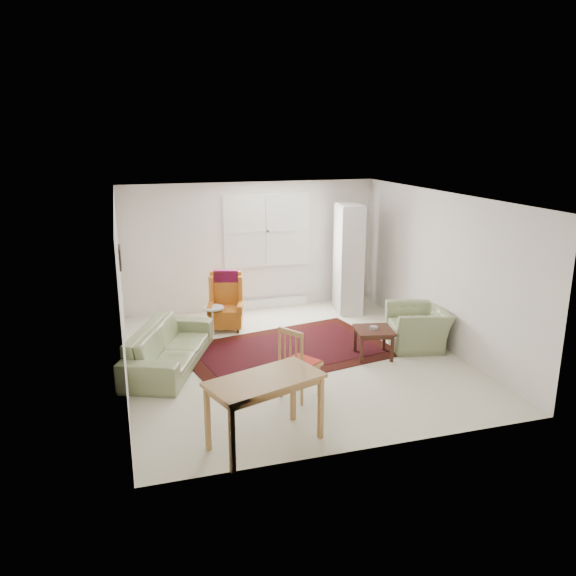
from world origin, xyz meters
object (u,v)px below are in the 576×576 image
object	(u,v)px
coffee_table	(373,343)
desk	(265,411)
sofa	(169,339)
armchair	(418,323)
desk_chair	(300,362)
cabinet	(349,258)
stool	(214,320)
wingback_chair	(226,302)

from	to	relation	value
coffee_table	desk	xyz separation A→B (m)	(-2.26, -2.01, 0.17)
sofa	armchair	world-z (taller)	sofa
desk	desk_chair	size ratio (longest dim) A/B	1.27
coffee_table	armchair	bearing A→B (deg)	13.66
cabinet	desk	distance (m)	5.23
coffee_table	desk_chair	bearing A→B (deg)	-146.81
sofa	cabinet	size ratio (longest dim) A/B	1.01
coffee_table	stool	size ratio (longest dim) A/B	1.17
sofa	coffee_table	xyz separation A→B (m)	(3.09, -0.54, -0.20)
coffee_table	desk_chair	xyz separation A→B (m)	(-1.53, -1.00, 0.26)
armchair	stool	bearing A→B (deg)	-103.53
coffee_table	cabinet	world-z (taller)	cabinet
coffee_table	desk_chair	distance (m)	1.84
cabinet	desk_chair	world-z (taller)	cabinet
stool	desk_chair	size ratio (longest dim) A/B	0.49
wingback_chair	stool	xyz separation A→B (m)	(-0.23, -0.12, -0.27)
sofa	desk_chair	distance (m)	2.19
sofa	coffee_table	distance (m)	3.14
stool	cabinet	distance (m)	2.92
armchair	coffee_table	world-z (taller)	armchair
cabinet	desk_chair	size ratio (longest dim) A/B	2.12
armchair	desk	bearing A→B (deg)	-41.06
stool	desk	xyz separation A→B (m)	(-0.06, -3.82, 0.16)
cabinet	desk_chair	distance (m)	3.98
sofa	coffee_table	bearing A→B (deg)	-77.17
sofa	coffee_table	world-z (taller)	sofa
armchair	cabinet	size ratio (longest dim) A/B	0.48
sofa	stool	bearing A→B (deg)	-12.24
sofa	desk_chair	bearing A→B (deg)	-111.83
wingback_chair	coffee_table	size ratio (longest dim) A/B	1.82
sofa	desk	world-z (taller)	sofa
wingback_chair	cabinet	xyz separation A→B (m)	(2.52, 0.42, 0.54)
sofa	stool	world-z (taller)	sofa
armchair	desk	size ratio (longest dim) A/B	0.80
sofa	wingback_chair	bearing A→B (deg)	-16.05
cabinet	desk_chair	xyz separation A→B (m)	(-2.08, -3.36, -0.55)
cabinet	wingback_chair	bearing A→B (deg)	-160.48
desk	coffee_table	bearing A→B (deg)	41.62
stool	desk	distance (m)	3.82
cabinet	desk	bearing A→B (deg)	-112.83
armchair	stool	size ratio (longest dim) A/B	2.10
sofa	wingback_chair	size ratio (longest dim) A/B	2.07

